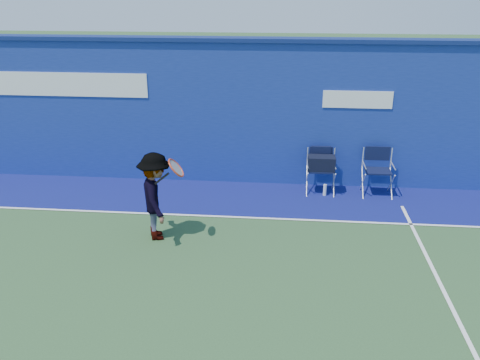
# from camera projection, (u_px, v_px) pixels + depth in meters

# --- Properties ---
(ground) EXTENTS (80.00, 80.00, 0.00)m
(ground) POSITION_uv_depth(u_px,v_px,m) (114.00, 319.00, 6.67)
(ground) COLOR #2D4E29
(ground) RESTS_ON ground
(stadium_wall) EXTENTS (24.00, 0.50, 3.08)m
(stadium_wall) POSITION_uv_depth(u_px,v_px,m) (185.00, 110.00, 10.93)
(stadium_wall) COLOR navy
(stadium_wall) RESTS_ON ground
(out_of_bounds_strip) EXTENTS (24.00, 1.80, 0.01)m
(out_of_bounds_strip) POSITION_uv_depth(u_px,v_px,m) (178.00, 196.00, 10.47)
(out_of_bounds_strip) COLOR navy
(out_of_bounds_strip) RESTS_ON ground
(court_lines) EXTENTS (24.00, 12.00, 0.01)m
(court_lines) POSITION_uv_depth(u_px,v_px,m) (127.00, 292.00, 7.22)
(court_lines) COLOR white
(court_lines) RESTS_ON out_of_bounds_strip
(directors_chair_left) EXTENTS (0.56, 0.51, 0.94)m
(directors_chair_left) POSITION_uv_depth(u_px,v_px,m) (321.00, 174.00, 10.53)
(directors_chair_left) COLOR silver
(directors_chair_left) RESTS_ON ground
(directors_chair_right) EXTENTS (0.58, 0.52, 0.97)m
(directors_chair_right) POSITION_uv_depth(u_px,v_px,m) (377.00, 181.00, 10.46)
(directors_chair_right) COLOR silver
(directors_chair_right) RESTS_ON ground
(water_bottle) EXTENTS (0.07, 0.07, 0.24)m
(water_bottle) POSITION_uv_depth(u_px,v_px,m) (325.00, 190.00, 10.47)
(water_bottle) COLOR silver
(water_bottle) RESTS_ON ground
(tennis_player) EXTENTS (0.98, 1.12, 1.52)m
(tennis_player) POSITION_uv_depth(u_px,v_px,m) (156.00, 196.00, 8.53)
(tennis_player) COLOR #EA4738
(tennis_player) RESTS_ON ground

